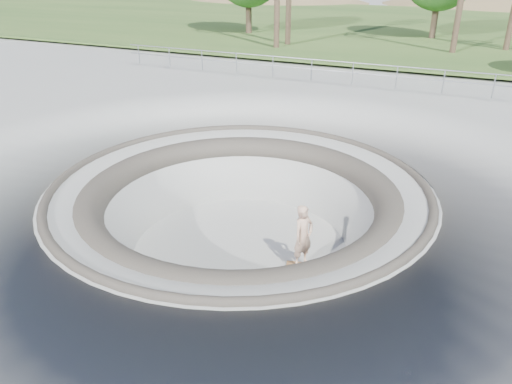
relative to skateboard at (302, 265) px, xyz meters
The scene contains 7 objects.
ground 2.70m from the skateboard, behind, with size 180.00×180.00×0.00m, color gray.
skate_bowl 1.98m from the skateboard, behind, with size 14.00×14.00×4.10m.
grass_strip 34.41m from the skateboard, 93.26° to the left, with size 180.00×36.00×0.12m.
distant_hills 57.72m from the skateboard, 88.18° to the left, with size 103.20×45.00×28.60m.
safety_railing 12.70m from the skateboard, 99.04° to the left, with size 25.00×0.06×1.03m.
skateboard is the anchor object (origin of this frame).
skater 0.89m from the skateboard, behind, with size 0.63×0.42×1.73m, color tan.
Camera 1 is at (5.41, -10.97, 5.63)m, focal length 35.00 mm.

